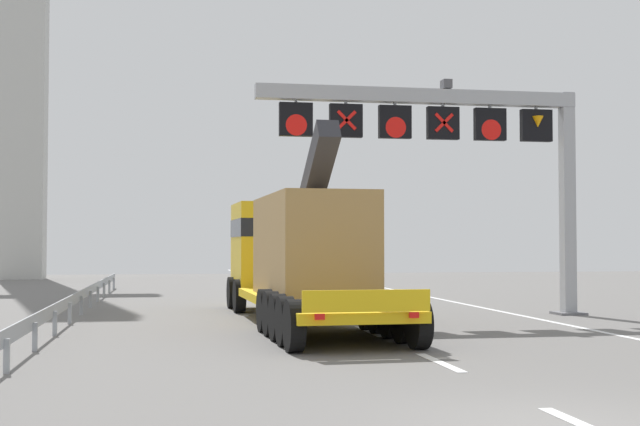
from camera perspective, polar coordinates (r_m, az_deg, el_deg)
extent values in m
cube|color=silver|center=(16.49, 8.03, -9.87)|extent=(0.20, 2.60, 0.01)
cube|color=silver|center=(22.12, 3.29, -7.90)|extent=(0.20, 2.60, 0.01)
cube|color=silver|center=(27.86, 0.51, -6.71)|extent=(0.20, 2.60, 0.01)
cube|color=silver|center=(33.64, -1.32, -5.92)|extent=(0.20, 2.60, 0.01)
cube|color=silver|center=(39.45, -2.60, -5.36)|extent=(0.20, 2.60, 0.01)
cube|color=silver|center=(45.29, -3.55, -4.94)|extent=(0.20, 2.60, 0.01)
cube|color=silver|center=(51.13, -4.28, -4.62)|extent=(0.20, 2.60, 0.01)
cube|color=silver|center=(56.98, -4.87, -4.36)|extent=(0.20, 2.60, 0.01)
cube|color=silver|center=(62.84, -5.34, -4.15)|extent=(0.20, 2.60, 0.01)
cube|color=silver|center=(68.70, -5.73, -3.98)|extent=(0.20, 2.60, 0.01)
cube|color=silver|center=(74.56, -6.06, -3.83)|extent=(0.20, 2.60, 0.01)
cube|color=silver|center=(24.43, 16.60, -7.27)|extent=(0.20, 63.00, 0.01)
cube|color=#9EA0A5|center=(28.46, 16.23, 0.63)|extent=(0.40, 0.40, 7.12)
cube|color=slate|center=(28.51, 16.30, -6.45)|extent=(0.90, 0.90, 0.08)
cube|color=#9EA0A5|center=(27.02, 6.63, 7.77)|extent=(10.27, 0.44, 0.44)
cube|color=#4C4C51|center=(27.36, 8.44, 8.51)|extent=(0.28, 0.40, 0.28)
cube|color=black|center=(28.24, 14.26, 5.69)|extent=(1.02, 0.24, 1.02)
cube|color=#9EA0A5|center=(28.32, 14.25, 6.81)|extent=(0.08, 0.08, 0.16)
cone|color=orange|center=(28.13, 14.37, 5.93)|extent=(0.37, 0.37, 0.36)
cube|color=black|center=(27.64, 11.30, 5.83)|extent=(1.02, 0.24, 1.02)
cube|color=#9EA0A5|center=(27.72, 11.29, 6.98)|extent=(0.08, 0.08, 0.16)
cone|color=red|center=(27.50, 11.40, 5.49)|extent=(0.65, 0.02, 0.65)
cube|color=black|center=(27.12, 8.22, 5.96)|extent=(1.02, 0.24, 1.02)
cube|color=#9EA0A5|center=(27.21, 8.22, 7.13)|extent=(0.08, 0.08, 0.16)
cube|color=red|center=(27.00, 8.31, 6.00)|extent=(0.62, 0.02, 0.62)
cube|color=red|center=(27.00, 8.31, 6.00)|extent=(0.62, 0.02, 0.62)
cube|color=black|center=(26.68, 5.03, 6.08)|extent=(1.02, 0.24, 1.02)
cube|color=#9EA0A5|center=(26.77, 5.03, 7.27)|extent=(0.08, 0.08, 0.16)
cone|color=red|center=(26.53, 5.10, 5.73)|extent=(0.65, 0.02, 0.65)
cube|color=black|center=(26.33, 1.74, 6.19)|extent=(1.02, 0.24, 1.02)
cube|color=#9EA0A5|center=(26.42, 1.74, 7.39)|extent=(0.08, 0.08, 0.16)
cube|color=red|center=(26.20, 1.80, 6.23)|extent=(0.62, 0.02, 0.62)
cube|color=red|center=(26.20, 1.80, 6.23)|extent=(0.62, 0.02, 0.62)
cube|color=black|center=(26.06, -1.63, 6.27)|extent=(1.02, 0.24, 1.02)
cube|color=#9EA0A5|center=(26.15, -1.63, 7.49)|extent=(0.08, 0.08, 0.16)
cone|color=red|center=(25.91, -1.59, 5.91)|extent=(0.65, 0.02, 0.65)
cube|color=yellow|center=(22.42, -0.38, -5.97)|extent=(3.17, 10.49, 0.24)
cube|color=yellow|center=(17.27, 3.15, -5.89)|extent=(2.66, 0.17, 0.44)
cylinder|color=black|center=(17.78, -1.75, -7.56)|extent=(0.36, 1.11, 1.10)
cylinder|color=black|center=(18.45, 6.61, -7.35)|extent=(0.36, 1.11, 1.10)
cylinder|color=black|center=(18.81, -2.32, -7.26)|extent=(0.36, 1.11, 1.10)
cylinder|color=black|center=(19.44, 5.61, -7.08)|extent=(0.36, 1.11, 1.10)
cylinder|color=black|center=(19.84, -2.83, -6.99)|extent=(0.36, 1.11, 1.10)
cylinder|color=black|center=(20.44, 4.72, -6.84)|extent=(0.36, 1.11, 1.10)
cylinder|color=black|center=(20.87, -3.29, -6.75)|extent=(0.36, 1.11, 1.10)
cylinder|color=black|center=(21.45, 3.91, -6.62)|extent=(0.36, 1.11, 1.10)
cylinder|color=black|center=(21.91, -3.70, -6.53)|extent=(0.36, 1.11, 1.10)
cylinder|color=black|center=(22.46, 3.17, -6.42)|extent=(0.36, 1.11, 1.10)
cube|color=gold|center=(29.36, -3.16, -2.38)|extent=(2.69, 3.29, 3.10)
cube|color=black|center=(29.37, -3.15, -1.02)|extent=(2.72, 3.31, 0.60)
cylinder|color=black|center=(30.12, -5.85, -5.32)|extent=(0.38, 1.11, 1.10)
cylinder|color=black|center=(30.50, -1.01, -5.29)|extent=(0.38, 1.11, 1.10)
cylinder|color=black|center=(28.13, -5.42, -5.55)|extent=(0.38, 1.11, 1.10)
cylinder|color=black|center=(28.54, -0.25, -5.51)|extent=(0.38, 1.11, 1.10)
cube|color=#9E7A47|center=(22.77, -0.58, -2.21)|extent=(2.58, 5.80, 2.70)
cube|color=#2D2D33|center=(22.01, -0.14, 2.87)|extent=(0.66, 2.96, 2.29)
cube|color=red|center=(17.03, -0.02, -6.96)|extent=(0.20, 0.07, 0.12)
cube|color=red|center=(17.53, 6.31, -6.80)|extent=(0.20, 0.07, 0.12)
cube|color=#999EA3|center=(26.61, -16.14, -5.56)|extent=(0.04, 37.25, 0.32)
cube|color=#999EA3|center=(15.91, -20.23, -8.97)|extent=(0.10, 0.10, 0.60)
cube|color=#999EA3|center=(18.96, -18.53, -7.87)|extent=(0.10, 0.10, 0.60)
cube|color=#999EA3|center=(22.02, -17.32, -7.07)|extent=(0.10, 0.10, 0.60)
cube|color=#999EA3|center=(25.09, -16.40, -6.46)|extent=(0.10, 0.10, 0.60)
cube|color=#999EA3|center=(28.17, -15.68, -5.98)|extent=(0.10, 0.10, 0.60)
cube|color=#999EA3|center=(31.25, -15.11, -5.60)|extent=(0.10, 0.10, 0.60)
cube|color=#999EA3|center=(34.34, -14.64, -5.29)|extent=(0.10, 0.10, 0.60)
cube|color=#999EA3|center=(37.43, -14.25, -5.02)|extent=(0.10, 0.10, 0.60)
cube|color=#999EA3|center=(40.52, -13.91, -4.80)|extent=(0.10, 0.10, 0.60)
cube|color=#999EA3|center=(43.62, -13.63, -4.61)|extent=(0.10, 0.10, 0.60)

